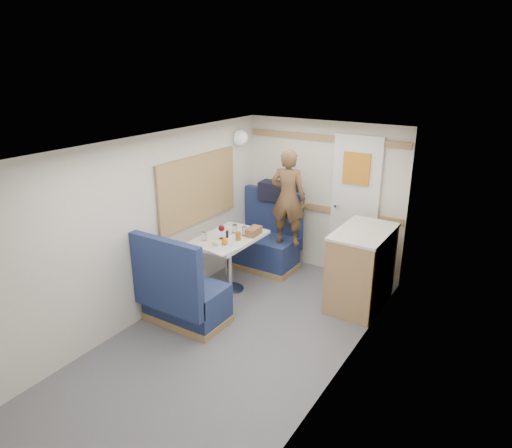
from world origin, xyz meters
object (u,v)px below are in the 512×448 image
Objects in this scene: pepper_grinder at (227,234)px; galley_counter at (361,267)px; duffel_bag at (279,191)px; tray at (224,249)px; tumbler_mid at (235,229)px; salt_grinder at (229,231)px; bench_far at (265,246)px; bread_loaf at (254,231)px; wine_glass at (221,229)px; dinette_table at (229,249)px; tumbler_right at (245,231)px; tumbler_left at (204,236)px; person at (288,198)px; dome_light at (240,138)px; beer_glass at (238,236)px; orange_fruit at (225,241)px; bench_near at (183,298)px; cheese_block at (217,244)px.

galley_counter is at bearing 21.73° from pepper_grinder.
tray is (0.14, -1.47, -0.30)m from duffel_bag.
tumbler_mid is 0.09m from salt_grinder.
galley_counter is 9.12× the size of tumbler_mid.
bench_far is 4.63× the size of bread_loaf.
dinette_table is at bearing 70.87° from wine_glass.
tumbler_left is at bearing -129.62° from tumbler_right.
bench_far is 0.85× the size of person.
person is 0.88m from salt_grinder.
person is at bearing -4.98° from dome_light.
dome_light is at bearing -177.88° from bench_far.
bread_loaf is at bearing 49.43° from wine_glass.
person reaches higher than beer_glass.
dome_light is 2.66× the size of orange_fruit.
duffel_bag reaches higher than beer_glass.
salt_grinder is at bearing -100.51° from duffel_bag.
beer_glass is at bearing -8.38° from dinette_table.
beer_glass is 0.15m from pepper_grinder.
person reaches higher than galley_counter.
tumbler_mid is (0.02, 0.24, -0.07)m from wine_glass.
tumbler_right is 0.22m from pepper_grinder.
beer_glass is (0.17, -0.18, -0.00)m from tumbler_mid.
bench_far reaches higher than orange_fruit.
bread_loaf is (0.26, 0.30, -0.08)m from wine_glass.
dinette_table is at bearing -64.60° from salt_grinder.
orange_fruit is (0.52, -1.10, -0.97)m from dome_light.
duffel_bag is 1.01m from tumbler_right.
bench_near is 10.53× the size of salt_grinder.
pepper_grinder is at bearing -89.61° from bench_far.
bench_near is 0.80m from tumbler_left.
galley_counter is at bearing 17.97° from salt_grinder.
bench_near is 4.63× the size of bread_loaf.
tray is at bearing -83.86° from tumbler_right.
dome_light is 0.88× the size of bread_loaf.
dinette_table is at bearing 102.21° from cheese_block.
bench_far is 1.14× the size of galley_counter.
person is (0.77, -0.07, -0.68)m from dome_light.
beer_glass is 0.24m from bread_loaf.
dome_light reaches higher than beer_glass.
person is 0.99m from wine_glass.
cheese_block is 0.26m from wine_glass.
bench_near reaches higher than dinette_table.
beer_glass is (0.16, -0.02, 0.20)m from dinette_table.
bench_near is at bearing -102.02° from orange_fruit.
dome_light reaches higher than tray.
tumbler_right is at bearing -79.01° from bench_far.
duffel_bag is at bearing 87.72° from pepper_grinder.
tumbler_left reaches higher than orange_fruit.
dome_light is 1.32m from bread_loaf.
galley_counter reaches higher than tumbler_right.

